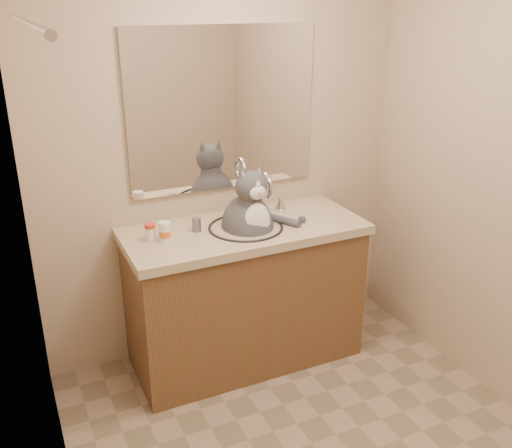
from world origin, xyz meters
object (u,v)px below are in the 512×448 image
at_px(cat, 249,223).
at_px(pill_bottle_redcap, 150,232).
at_px(pill_bottle_orange, 165,232).
at_px(grey_canister, 197,224).

height_order(cat, pill_bottle_redcap, cat).
distance_m(pill_bottle_orange, grey_canister, 0.20).
distance_m(cat, grey_canister, 0.29).
bearing_deg(cat, grey_canister, 161.87).
xyz_separation_m(cat, pill_bottle_redcap, (-0.54, 0.05, 0.02)).
bearing_deg(pill_bottle_redcap, cat, -4.81).
height_order(pill_bottle_redcap, grey_canister, pill_bottle_redcap).
relative_size(cat, pill_bottle_orange, 5.42).
relative_size(pill_bottle_redcap, pill_bottle_orange, 0.89).
bearing_deg(pill_bottle_orange, pill_bottle_redcap, 150.82).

